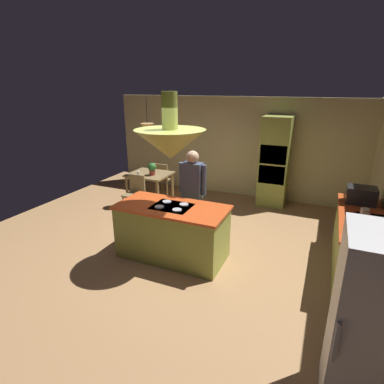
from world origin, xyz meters
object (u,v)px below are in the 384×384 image
(chair_by_back_wall, at_px, (163,177))
(cup_on_table, at_px, (138,173))
(chair_facing_island, at_px, (135,191))
(potted_plant_on_table, at_px, (152,168))
(kitchen_island, at_px, (172,231))
(canister_flour, at_px, (366,225))
(person_at_island, at_px, (193,190))
(microwave_on_counter, at_px, (361,195))
(dining_table, at_px, (150,178))
(refrigerator, at_px, (378,331))
(oven_tower, at_px, (274,162))
(canister_tea, at_px, (364,214))
(canister_sugar, at_px, (365,219))

(chair_by_back_wall, distance_m, cup_on_table, 0.94)
(chair_facing_island, height_order, potted_plant_on_table, potted_plant_on_table)
(kitchen_island, bearing_deg, cup_on_table, 134.92)
(potted_plant_on_table, bearing_deg, chair_by_back_wall, 100.33)
(cup_on_table, relative_size, canister_flour, 0.58)
(chair_by_back_wall, relative_size, canister_flour, 5.60)
(person_at_island, relative_size, canister_flour, 11.10)
(kitchen_island, height_order, microwave_on_counter, microwave_on_counter)
(dining_table, height_order, person_at_island, person_at_island)
(cup_on_table, bearing_deg, refrigerator, -37.45)
(dining_table, bearing_deg, microwave_on_counter, -8.64)
(oven_tower, relative_size, potted_plant_on_table, 7.14)
(chair_facing_island, bearing_deg, oven_tower, 32.69)
(person_at_island, distance_m, potted_plant_on_table, 2.07)
(dining_table, relative_size, cup_on_table, 10.98)
(oven_tower, distance_m, canister_flour, 3.43)
(potted_plant_on_table, distance_m, canister_flour, 4.73)
(oven_tower, xyz_separation_m, cup_on_table, (-2.98, -1.36, -0.27))
(refrigerator, relative_size, chair_facing_island, 2.02)
(refrigerator, height_order, microwave_on_counter, refrigerator)
(chair_by_back_wall, bearing_deg, person_at_island, 130.85)
(refrigerator, xyz_separation_m, canister_tea, (0.04, 2.35, 0.14))
(refrigerator, relative_size, canister_tea, 9.76)
(refrigerator, distance_m, microwave_on_counter, 3.12)
(oven_tower, relative_size, canister_tea, 11.93)
(person_at_island, height_order, potted_plant_on_table, person_at_island)
(refrigerator, relative_size, cup_on_table, 19.49)
(canister_tea, bearing_deg, potted_plant_on_table, 162.88)
(canister_sugar, bearing_deg, canister_flour, -90.00)
(kitchen_island, relative_size, canister_flour, 11.89)
(oven_tower, height_order, microwave_on_counter, oven_tower)
(kitchen_island, xyz_separation_m, canister_tea, (2.84, 0.65, 0.55))
(canister_sugar, bearing_deg, kitchen_island, -170.57)
(chair_by_back_wall, xyz_separation_m, microwave_on_counter, (4.54, -1.34, 0.56))
(oven_tower, distance_m, refrigerator, 5.23)
(cup_on_table, bearing_deg, microwave_on_counter, -5.73)
(dining_table, bearing_deg, cup_on_table, -129.58)
(kitchen_island, distance_m, canister_tea, 2.97)
(chair_by_back_wall, relative_size, cup_on_table, 9.67)
(person_at_island, bearing_deg, kitchen_island, -94.51)
(refrigerator, distance_m, canister_sugar, 2.18)
(potted_plant_on_table, bearing_deg, microwave_on_counter, -7.74)
(refrigerator, relative_size, person_at_island, 1.02)
(person_at_island, bearing_deg, chair_facing_island, 157.60)
(oven_tower, height_order, dining_table, oven_tower)
(canister_flour, bearing_deg, person_at_island, 171.21)
(refrigerator, relative_size, dining_table, 1.77)
(refrigerator, xyz_separation_m, microwave_on_counter, (0.04, 3.11, 0.19))
(dining_table, relative_size, canister_sugar, 5.50)
(chair_facing_island, distance_m, chair_by_back_wall, 1.31)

